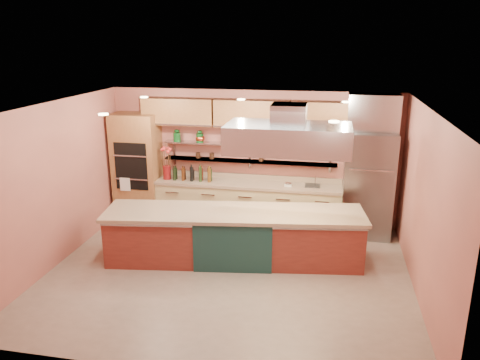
% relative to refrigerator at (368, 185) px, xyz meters
% --- Properties ---
extents(floor, '(6.00, 5.00, 0.02)m').
position_rel_refrigerator_xyz_m(floor, '(-2.35, -2.14, -1.06)').
color(floor, gray).
rests_on(floor, ground).
extents(ceiling, '(6.00, 5.00, 0.02)m').
position_rel_refrigerator_xyz_m(ceiling, '(-2.35, -2.14, 1.75)').
color(ceiling, black).
rests_on(ceiling, wall_back).
extents(wall_back, '(6.00, 0.04, 2.80)m').
position_rel_refrigerator_xyz_m(wall_back, '(-2.35, 0.36, 0.35)').
color(wall_back, '#AF6052').
rests_on(wall_back, floor).
extents(wall_front, '(6.00, 0.04, 2.80)m').
position_rel_refrigerator_xyz_m(wall_front, '(-2.35, -4.64, 0.35)').
color(wall_front, '#AF6052').
rests_on(wall_front, floor).
extents(wall_left, '(0.04, 5.00, 2.80)m').
position_rel_refrigerator_xyz_m(wall_left, '(-5.35, -2.14, 0.35)').
color(wall_left, '#AF6052').
rests_on(wall_left, floor).
extents(wall_right, '(0.04, 5.00, 2.80)m').
position_rel_refrigerator_xyz_m(wall_right, '(0.65, -2.14, 0.35)').
color(wall_right, '#AF6052').
rests_on(wall_right, floor).
extents(oven_stack, '(0.95, 0.64, 2.30)m').
position_rel_refrigerator_xyz_m(oven_stack, '(-4.80, 0.04, 0.10)').
color(oven_stack, '#986237').
rests_on(oven_stack, floor).
extents(refrigerator, '(0.95, 0.72, 2.10)m').
position_rel_refrigerator_xyz_m(refrigerator, '(0.00, 0.00, 0.00)').
color(refrigerator, gray).
rests_on(refrigerator, floor).
extents(back_counter, '(3.84, 0.64, 0.93)m').
position_rel_refrigerator_xyz_m(back_counter, '(-2.40, 0.06, -0.58)').
color(back_counter, tan).
rests_on(back_counter, floor).
extents(wall_shelf_lower, '(3.60, 0.26, 0.03)m').
position_rel_refrigerator_xyz_m(wall_shelf_lower, '(-2.40, 0.23, 0.30)').
color(wall_shelf_lower, '#AFB2B6').
rests_on(wall_shelf_lower, wall_back).
extents(wall_shelf_upper, '(3.60, 0.26, 0.03)m').
position_rel_refrigerator_xyz_m(wall_shelf_upper, '(-2.40, 0.23, 0.65)').
color(wall_shelf_upper, '#AFB2B6').
rests_on(wall_shelf_upper, wall_back).
extents(upper_cabinets, '(4.60, 0.36, 0.55)m').
position_rel_refrigerator_xyz_m(upper_cabinets, '(-2.35, 0.18, 1.30)').
color(upper_cabinets, '#986237').
rests_on(upper_cabinets, wall_back).
extents(range_hood, '(2.00, 1.00, 0.45)m').
position_rel_refrigerator_xyz_m(range_hood, '(-1.45, -1.60, 1.20)').
color(range_hood, '#AFB2B6').
rests_on(range_hood, ceiling).
extents(ceiling_downlights, '(4.00, 2.80, 0.02)m').
position_rel_refrigerator_xyz_m(ceiling_downlights, '(-2.35, -1.94, 1.72)').
color(ceiling_downlights, '#FFE5A5').
rests_on(ceiling_downlights, ceiling).
extents(island, '(4.50, 1.56, 0.92)m').
position_rel_refrigerator_xyz_m(island, '(-2.35, -1.60, -0.59)').
color(island, maroon).
rests_on(island, floor).
extents(flower_vase, '(0.17, 0.17, 0.29)m').
position_rel_refrigerator_xyz_m(flower_vase, '(-4.13, 0.01, 0.03)').
color(flower_vase, maroon).
rests_on(flower_vase, back_counter).
extents(oil_bottle_cluster, '(0.90, 0.37, 0.28)m').
position_rel_refrigerator_xyz_m(oil_bottle_cluster, '(-3.57, 0.01, 0.02)').
color(oil_bottle_cluster, black).
rests_on(oil_bottle_cluster, back_counter).
extents(kitchen_scale, '(0.14, 0.11, 0.08)m').
position_rel_refrigerator_xyz_m(kitchen_scale, '(-1.56, 0.01, -0.08)').
color(kitchen_scale, silver).
rests_on(kitchen_scale, back_counter).
extents(bar_faucet, '(0.03, 0.03, 0.21)m').
position_rel_refrigerator_xyz_m(bar_faucet, '(-1.02, 0.11, -0.02)').
color(bar_faucet, silver).
rests_on(bar_faucet, back_counter).
extents(copper_kettle, '(0.21, 0.21, 0.15)m').
position_rel_refrigerator_xyz_m(copper_kettle, '(-3.44, 0.23, 0.74)').
color(copper_kettle, '#D45731').
rests_on(copper_kettle, wall_shelf_upper).
extents(green_canister, '(0.19, 0.19, 0.19)m').
position_rel_refrigerator_xyz_m(green_canister, '(-2.90, 0.23, 0.76)').
color(green_canister, '#0E4217').
rests_on(green_canister, wall_shelf_upper).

